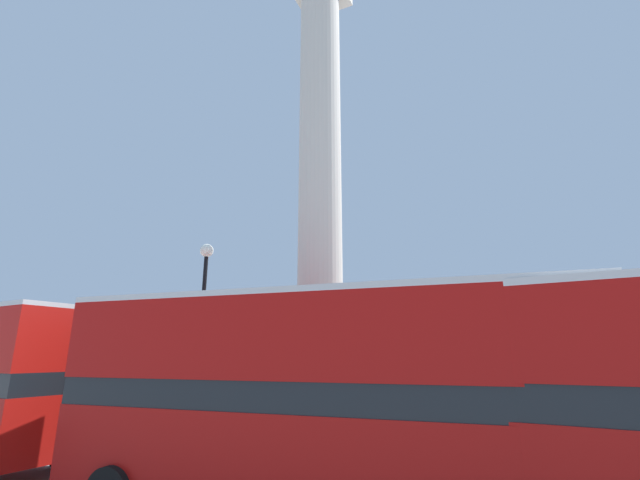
% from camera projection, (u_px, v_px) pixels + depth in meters
% --- Properties ---
extents(ground_plane, '(200.00, 200.00, 0.00)m').
position_uv_depth(ground_plane, '(320.00, 452.00, 13.94)').
color(ground_plane, gray).
extents(monument_column, '(5.02, 5.02, 20.15)m').
position_uv_depth(monument_column, '(320.00, 269.00, 15.50)').
color(monument_column, beige).
rests_on(monument_column, ground_plane).
extents(bus_c, '(10.72, 3.51, 4.32)m').
position_uv_depth(bus_c, '(314.00, 390.00, 8.59)').
color(bus_c, '#A80F0C').
rests_on(bus_c, ground_plane).
extents(street_lamp, '(0.47, 0.47, 6.80)m').
position_uv_depth(street_lamp, '(202.00, 324.00, 14.26)').
color(street_lamp, black).
rests_on(street_lamp, ground_plane).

